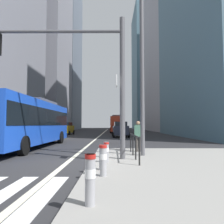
% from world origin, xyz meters
% --- Properties ---
extents(ground_plane, '(160.00, 160.00, 0.00)m').
position_xyz_m(ground_plane, '(0.00, 20.00, 0.00)').
color(ground_plane, '#28282B').
extents(median_island, '(9.00, 10.00, 0.15)m').
position_xyz_m(median_island, '(5.50, -1.00, 0.07)').
color(median_island, gray).
rests_on(median_island, ground).
extents(lane_centre_line, '(0.20, 80.00, 0.01)m').
position_xyz_m(lane_centre_line, '(0.00, 30.00, 0.01)').
color(lane_centre_line, beige).
rests_on(lane_centre_line, ground).
extents(office_tower_left_mid, '(12.23, 16.21, 50.24)m').
position_xyz_m(office_tower_left_mid, '(-16.00, 42.99, 25.12)').
color(office_tower_left_mid, gray).
rests_on(office_tower_left_mid, ground).
extents(office_tower_left_far, '(11.70, 18.62, 49.34)m').
position_xyz_m(office_tower_left_far, '(-16.00, 62.45, 24.67)').
color(office_tower_left_far, slate).
rests_on(office_tower_left_far, ground).
extents(office_tower_right_mid, '(11.12, 25.20, 47.05)m').
position_xyz_m(office_tower_right_mid, '(17.00, 46.51, 23.52)').
color(office_tower_right_mid, '#9E9EA3').
rests_on(office_tower_right_mid, ground).
extents(office_tower_right_far, '(13.25, 21.31, 48.14)m').
position_xyz_m(office_tower_right_far, '(17.00, 75.74, 24.07)').
color(office_tower_right_far, slate).
rests_on(office_tower_right_far, ground).
extents(city_bus_blue_oncoming, '(2.84, 11.07, 3.40)m').
position_xyz_m(city_bus_blue_oncoming, '(-3.80, 5.60, 1.84)').
color(city_bus_blue_oncoming, blue).
rests_on(city_bus_blue_oncoming, ground).
extents(city_bus_red_receding, '(2.79, 11.62, 3.40)m').
position_xyz_m(city_bus_red_receding, '(2.60, 34.30, 1.84)').
color(city_bus_red_receding, red).
rests_on(city_bus_red_receding, ground).
extents(city_bus_red_distant, '(2.71, 11.63, 3.40)m').
position_xyz_m(city_bus_red_distant, '(2.69, 56.68, 1.84)').
color(city_bus_red_distant, red).
rests_on(city_bus_red_distant, ground).
extents(car_oncoming_mid, '(2.16, 4.30, 1.94)m').
position_xyz_m(car_oncoming_mid, '(-5.59, 24.70, 0.99)').
color(car_oncoming_mid, gold).
rests_on(car_oncoming_mid, ground).
extents(car_receding_near, '(2.18, 4.24, 1.94)m').
position_xyz_m(car_receding_near, '(2.81, 18.04, 0.99)').
color(car_receding_near, '#232838').
rests_on(car_receding_near, ground).
extents(car_receding_far, '(2.11, 4.34, 1.94)m').
position_xyz_m(car_receding_far, '(3.13, 24.76, 0.99)').
color(car_receding_far, black).
rests_on(car_receding_far, ground).
extents(traffic_signal_gantry, '(5.70, 0.65, 6.00)m').
position_xyz_m(traffic_signal_gantry, '(0.40, 0.04, 4.09)').
color(traffic_signal_gantry, '#515156').
rests_on(traffic_signal_gantry, median_island).
extents(street_lamp_post, '(5.50, 0.32, 8.00)m').
position_xyz_m(street_lamp_post, '(3.25, 1.07, 5.28)').
color(street_lamp_post, '#56565B').
rests_on(street_lamp_post, median_island).
extents(bollard_front, '(0.20, 0.20, 0.89)m').
position_xyz_m(bollard_front, '(1.48, -5.00, 0.64)').
color(bollard_front, '#99999E').
rests_on(bollard_front, median_island).
extents(bollard_left, '(0.20, 0.20, 0.85)m').
position_xyz_m(bollard_left, '(1.61, -2.88, 0.62)').
color(bollard_left, '#99999E').
rests_on(bollard_left, median_island).
extents(bollard_right, '(0.20, 0.20, 0.77)m').
position_xyz_m(bollard_right, '(1.54, -2.06, 0.58)').
color(bollard_right, '#99999E').
rests_on(bollard_right, median_island).
extents(bollard_back, '(0.20, 0.20, 0.76)m').
position_xyz_m(bollard_back, '(1.63, -0.76, 0.57)').
color(bollard_back, '#99999E').
rests_on(bollard_back, median_island).
extents(pedestrian_railing, '(0.06, 3.67, 0.98)m').
position_xyz_m(pedestrian_railing, '(2.80, 0.46, 0.86)').
color(pedestrian_railing, black).
rests_on(pedestrian_railing, median_island).
extents(pedestrian_waiting, '(0.41, 0.29, 1.60)m').
position_xyz_m(pedestrian_waiting, '(3.21, 2.41, 1.03)').
color(pedestrian_waiting, '#423D38').
rests_on(pedestrian_waiting, median_island).
extents(pedestrian_walking, '(0.28, 0.41, 1.61)m').
position_xyz_m(pedestrian_walking, '(2.43, 3.20, 1.04)').
color(pedestrian_walking, '#423D38').
rests_on(pedestrian_walking, median_island).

